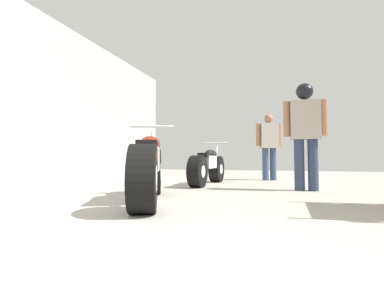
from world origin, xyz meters
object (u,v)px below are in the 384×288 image
(motorcycle_black_naked, at_px, (207,167))
(mechanic_with_helmet, at_px, (305,126))
(motorcycle_maroon_cruiser, at_px, (148,168))
(mechanic_in_blue, at_px, (269,143))

(motorcycle_black_naked, bearing_deg, mechanic_with_helmet, -17.33)
(motorcycle_maroon_cruiser, xyz_separation_m, motorcycle_black_naked, (0.05, 2.55, -0.05))
(motorcycle_maroon_cruiser, relative_size, mechanic_with_helmet, 1.17)
(motorcycle_maroon_cruiser, xyz_separation_m, mechanic_in_blue, (1.19, 4.23, 0.52))
(motorcycle_black_naked, xyz_separation_m, mechanic_in_blue, (1.14, 1.69, 0.56))
(mechanic_in_blue, relative_size, mechanic_with_helmet, 0.92)
(mechanic_with_helmet, bearing_deg, motorcycle_maroon_cruiser, -134.10)
(motorcycle_black_naked, bearing_deg, mechanic_in_blue, 55.95)
(mechanic_in_blue, bearing_deg, mechanic_with_helmet, -72.50)
(motorcycle_maroon_cruiser, bearing_deg, motorcycle_black_naked, 88.82)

